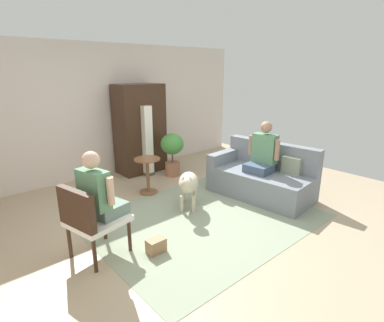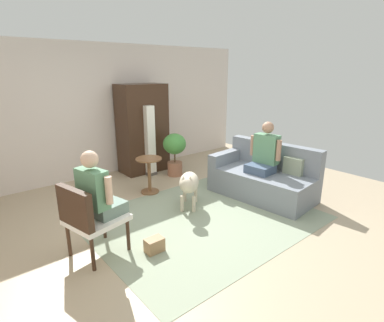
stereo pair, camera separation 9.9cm
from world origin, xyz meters
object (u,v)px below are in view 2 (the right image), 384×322
armchair (88,216)px  handbag (154,245)px  column_lamp (149,141)px  person_on_armchair (97,191)px  armoire_cabinet (143,129)px  potted_plant (175,149)px  person_on_couch (265,153)px  dog (189,183)px  round_end_table (149,172)px  couch (263,178)px

armchair → handbag: armchair is taller
column_lamp → handbag: size_ratio=6.52×
armchair → person_on_armchair: 0.29m
armoire_cabinet → potted_plant: bearing=-64.8°
armchair → person_on_armchair: size_ratio=1.13×
person_on_couch → potted_plant: (-0.50, 1.84, -0.23)m
dog → column_lamp: (0.40, 1.75, 0.30)m
person_on_couch → round_end_table: bearing=135.5°
person_on_armchair → potted_plant: bearing=35.4°
round_end_table → handbag: round_end_table is taller
person_on_couch → round_end_table: (-1.40, 1.38, -0.40)m
person_on_couch → handbag: size_ratio=3.84×
armchair → round_end_table: (1.59, 1.24, -0.16)m
armchair → couch: bearing=-2.1°
potted_plant → couch: bearing=-73.4°
round_end_table → potted_plant: size_ratio=0.73×
armchair → potted_plant: 3.01m
person_on_armchair → round_end_table: bearing=39.9°
couch → column_lamp: bearing=112.7°
armchair → dog: 1.75m
armchair → column_lamp: column_lamp is taller
armchair → potted_plant: (2.49, 1.70, 0.01)m
armchair → armoire_cabinet: 3.24m
person_on_armchair → potted_plant: (2.34, 1.66, -0.23)m
person_on_armchair → handbag: bearing=-40.5°
column_lamp → armchair: bearing=-135.9°
handbag → couch: bearing=6.4°
couch → round_end_table: (-1.44, 1.35, 0.06)m
person_on_couch → handbag: bearing=-174.2°
round_end_table → column_lamp: size_ratio=0.45×
person_on_couch → column_lamp: (-0.87, 2.19, -0.07)m
couch → column_lamp: column_lamp is taller
column_lamp → person_on_couch: bearing=-68.4°
person_on_couch → person_on_armchair: person_on_couch is taller
column_lamp → dog: bearing=-102.9°
dog → handbag: dog is taller
potted_plant → armoire_cabinet: 0.83m
potted_plant → handbag: 2.83m
handbag → dog: bearing=32.0°
couch → armoire_cabinet: armoire_cabinet is taller
person_on_couch → potted_plant: person_on_couch is taller
couch → column_lamp: (-0.91, 2.16, 0.39)m
person_on_armchair → armoire_cabinet: bearing=49.2°
dog → couch: bearing=-17.7°
armchair → person_on_armchair: (0.15, 0.03, 0.24)m
person_on_couch → dog: (-1.27, 0.45, -0.37)m
dog → person_on_couch: bearing=-19.4°
dog → potted_plant: 1.59m
person_on_couch → dog: bearing=160.6°
potted_plant → person_on_armchair: bearing=-144.6°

